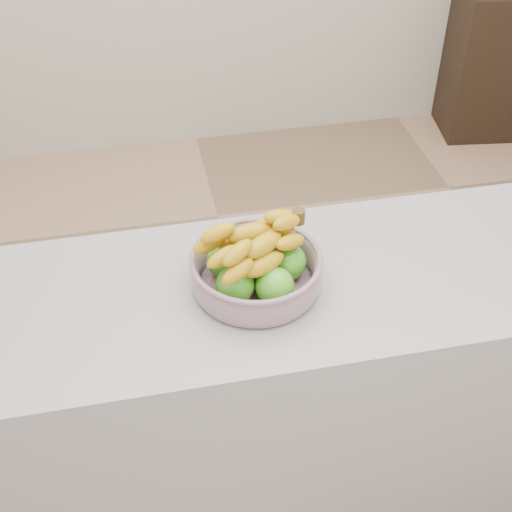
# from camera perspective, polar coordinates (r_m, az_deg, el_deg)

# --- Properties ---
(ground) EXTENTS (4.00, 4.00, 0.00)m
(ground) POSITION_cam_1_polar(r_m,az_deg,el_deg) (2.69, 1.28, -12.32)
(ground) COLOR tan
(ground) RESTS_ON ground
(counter) EXTENTS (2.00, 0.60, 0.90)m
(counter) POSITION_cam_1_polar(r_m,az_deg,el_deg) (2.17, 3.11, -10.78)
(counter) COLOR #A1A1AA
(counter) RESTS_ON ground
(cabinet) EXTENTS (0.50, 0.43, 0.83)m
(cabinet) POSITION_cam_1_polar(r_m,az_deg,el_deg) (4.31, 18.35, 14.47)
(cabinet) COLOR black
(cabinet) RESTS_ON ground
(fruit_bowl) EXTENTS (0.33, 0.33, 0.19)m
(fruit_bowl) POSITION_cam_1_polar(r_m,az_deg,el_deg) (1.78, -0.02, -0.93)
(fruit_bowl) COLOR #99A2B8
(fruit_bowl) RESTS_ON counter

